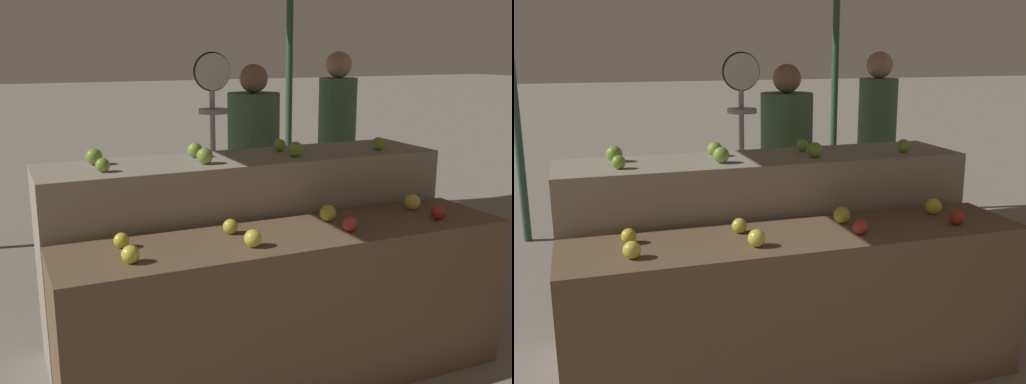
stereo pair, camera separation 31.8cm
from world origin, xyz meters
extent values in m
plane|color=gray|center=(0.00, 0.00, 0.00)|extent=(60.00, 60.00, 0.00)
cylinder|color=#33513D|center=(-1.52, 3.02, 1.18)|extent=(0.07, 0.07, 2.36)
cylinder|color=#33513D|center=(1.52, 3.02, 1.18)|extent=(0.07, 0.07, 2.36)
cube|color=brown|center=(0.00, 0.00, 0.41)|extent=(2.33, 0.55, 0.82)
cube|color=gray|center=(0.00, 0.60, 0.55)|extent=(2.33, 0.55, 1.11)
sphere|color=yellow|center=(-0.83, -0.10, 0.86)|extent=(0.08, 0.08, 0.08)
sphere|color=yellow|center=(-0.27, -0.12, 0.87)|extent=(0.08, 0.08, 0.08)
sphere|color=red|center=(0.27, -0.10, 0.86)|extent=(0.07, 0.07, 0.07)
sphere|color=#AD281E|center=(0.82, -0.10, 0.86)|extent=(0.08, 0.08, 0.08)
sphere|color=gold|center=(-0.83, 0.11, 0.86)|extent=(0.07, 0.07, 0.07)
sphere|color=gold|center=(-0.29, 0.11, 0.86)|extent=(0.08, 0.08, 0.08)
sphere|color=gold|center=(0.27, 0.11, 0.87)|extent=(0.09, 0.09, 0.09)
sphere|color=yellow|center=(0.82, 0.11, 0.87)|extent=(0.09, 0.09, 0.09)
sphere|color=#7AA338|center=(-0.83, 0.49, 1.15)|extent=(0.07, 0.07, 0.07)
sphere|color=#7AA338|center=(-0.28, 0.49, 1.15)|extent=(0.09, 0.09, 0.09)
sphere|color=#7AA338|center=(0.27, 0.49, 1.15)|extent=(0.09, 0.09, 0.09)
sphere|color=#7AA338|center=(0.84, 0.49, 1.15)|extent=(0.08, 0.08, 0.08)
sphere|color=#7AA338|center=(-0.83, 0.71, 1.15)|extent=(0.09, 0.09, 0.09)
sphere|color=#84AD3D|center=(-0.27, 0.71, 1.15)|extent=(0.09, 0.09, 0.09)
sphere|color=#84AD3D|center=(0.27, 0.70, 1.15)|extent=(0.07, 0.07, 0.07)
cylinder|color=#99999E|center=(0.05, 1.29, 0.80)|extent=(0.04, 0.04, 1.59)
cylinder|color=black|center=(0.05, 1.28, 1.57)|extent=(0.26, 0.01, 0.26)
cylinder|color=silver|center=(0.05, 1.27, 1.57)|extent=(0.24, 0.02, 0.24)
cylinder|color=#99999E|center=(0.05, 1.27, 1.38)|extent=(0.01, 0.01, 0.14)
cylinder|color=#99999E|center=(0.05, 1.27, 1.31)|extent=(0.20, 0.20, 0.03)
cube|color=#2D2D38|center=(0.48, 1.57, 0.37)|extent=(0.30, 0.19, 0.75)
cylinder|color=#476B4C|center=(0.48, 1.57, 1.07)|extent=(0.41, 0.41, 0.65)
sphere|color=#936B51|center=(0.48, 1.57, 1.50)|extent=(0.21, 0.21, 0.21)
cube|color=#2D2D38|center=(1.44, 1.95, 0.39)|extent=(0.27, 0.19, 0.79)
cylinder|color=#476B4C|center=(1.44, 1.95, 1.13)|extent=(0.38, 0.38, 0.69)
sphere|color=tan|center=(1.44, 1.95, 1.58)|extent=(0.22, 0.22, 0.22)
camera|label=1|loc=(-1.32, -2.53, 1.72)|focal=42.00mm
camera|label=2|loc=(-1.02, -2.64, 1.72)|focal=42.00mm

